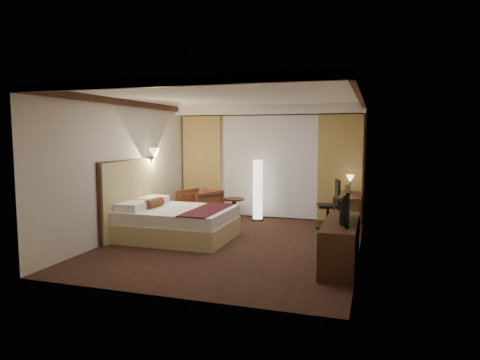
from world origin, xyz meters
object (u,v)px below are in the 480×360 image
(side_table, at_px, (234,210))
(armchair, at_px, (199,204))
(bed, at_px, (178,223))
(desk, at_px, (348,212))
(office_chair, at_px, (328,204))
(dresser, at_px, (341,243))
(floor_lamp, at_px, (258,190))
(television, at_px, (340,202))

(side_table, bearing_deg, armchair, -154.51)
(bed, height_order, side_table, bed)
(bed, xyz_separation_m, desk, (3.11, 1.84, 0.07))
(bed, distance_m, side_table, 2.03)
(office_chair, distance_m, dresser, 2.65)
(floor_lamp, bearing_deg, bed, -114.49)
(side_table, relative_size, dresser, 0.30)
(side_table, height_order, floor_lamp, floor_lamp)
(side_table, bearing_deg, television, -46.63)
(armchair, xyz_separation_m, side_table, (0.74, 0.35, -0.15))
(side_table, xyz_separation_m, desk, (2.61, -0.13, 0.11))
(floor_lamp, bearing_deg, desk, -9.96)
(office_chair, xyz_separation_m, dresser, (0.47, -2.60, -0.19))
(dresser, bearing_deg, bed, 165.55)
(bed, relative_size, floor_lamp, 1.43)
(office_chair, height_order, dresser, office_chair)
(office_chair, bearing_deg, dresser, -94.55)
(floor_lamp, height_order, office_chair, floor_lamp)
(armchair, relative_size, dresser, 0.47)
(armchair, distance_m, office_chair, 2.93)
(armchair, bearing_deg, office_chair, 30.57)
(side_table, height_order, office_chair, office_chair)
(side_table, xyz_separation_m, dresser, (2.66, -2.78, 0.08))
(bed, height_order, floor_lamp, floor_lamp)
(office_chair, distance_m, television, 2.68)
(office_chair, bearing_deg, armchair, 168.51)
(desk, xyz_separation_m, television, (0.02, -2.65, 0.62))
(office_chair, bearing_deg, television, -95.19)
(bed, height_order, dresser, dresser)
(bed, height_order, desk, desk)
(bed, bearing_deg, side_table, 75.79)
(bed, relative_size, armchair, 2.47)
(armchair, height_order, desk, armchair)
(floor_lamp, bearing_deg, armchair, -154.57)
(side_table, xyz_separation_m, office_chair, (2.18, -0.18, 0.27))
(bed, xyz_separation_m, armchair, (-0.24, 1.62, 0.12))
(dresser, bearing_deg, side_table, 133.70)
(dresser, bearing_deg, desk, 91.08)
(floor_lamp, relative_size, office_chair, 1.35)
(armchair, height_order, dresser, armchair)
(desk, relative_size, dresser, 0.65)
(side_table, distance_m, television, 3.90)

